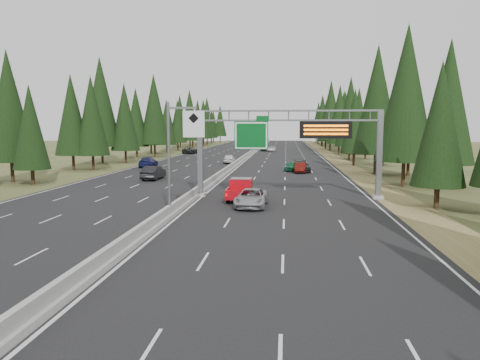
# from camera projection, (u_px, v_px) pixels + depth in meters

# --- Properties ---
(road) EXTENTS (32.00, 260.00, 0.08)m
(road) POSITION_uv_depth(u_px,v_px,m) (243.00, 161.00, 87.27)
(road) COLOR black
(road) RESTS_ON ground
(shoulder_right) EXTENTS (3.60, 260.00, 0.06)m
(shoulder_right) POSITION_uv_depth(u_px,v_px,m) (339.00, 162.00, 85.53)
(shoulder_right) COLOR olive
(shoulder_right) RESTS_ON ground
(shoulder_left) EXTENTS (3.60, 260.00, 0.06)m
(shoulder_left) POSITION_uv_depth(u_px,v_px,m) (150.00, 160.00, 89.01)
(shoulder_left) COLOR #3D4721
(shoulder_left) RESTS_ON ground
(median_barrier) EXTENTS (0.70, 260.00, 0.85)m
(median_barrier) POSITION_uv_depth(u_px,v_px,m) (243.00, 159.00, 87.23)
(median_barrier) COLOR gray
(median_barrier) RESTS_ON road
(sign_gantry) EXTENTS (16.75, 0.98, 7.80)m
(sign_gantry) POSITION_uv_depth(u_px,v_px,m) (296.00, 140.00, 41.20)
(sign_gantry) COLOR slate
(sign_gantry) RESTS_ON road
(hov_sign_pole) EXTENTS (2.80, 0.50, 8.00)m
(hov_sign_pole) POSITION_uv_depth(u_px,v_px,m) (177.00, 151.00, 32.27)
(hov_sign_pole) COLOR slate
(hov_sign_pole) RESTS_ON road
(tree_row_right) EXTENTS (11.81, 240.84, 18.49)m
(tree_row_right) POSITION_uv_depth(u_px,v_px,m) (368.00, 111.00, 80.22)
(tree_row_right) COLOR black
(tree_row_right) RESTS_ON ground
(tree_row_left) EXTENTS (11.64, 242.09, 18.97)m
(tree_row_left) POSITION_uv_depth(u_px,v_px,m) (93.00, 108.00, 72.97)
(tree_row_left) COLOR black
(tree_row_left) RESTS_ON ground
(silver_minivan) EXTENTS (2.55, 5.21, 1.43)m
(silver_minivan) POSITION_uv_depth(u_px,v_px,m) (251.00, 198.00, 37.02)
(silver_minivan) COLOR #9D9CA1
(silver_minivan) RESTS_ON road
(red_pickup) EXTENTS (1.98, 5.54, 1.80)m
(red_pickup) POSITION_uv_depth(u_px,v_px,m) (241.00, 188.00, 40.83)
(red_pickup) COLOR black
(red_pickup) RESTS_ON road
(car_ahead_green) EXTENTS (1.93, 4.13, 1.37)m
(car_ahead_green) POSITION_uv_depth(u_px,v_px,m) (291.00, 166.00, 67.00)
(car_ahead_green) COLOR #166038
(car_ahead_green) RESTS_ON road
(car_ahead_dkred) EXTENTS (1.72, 4.30, 1.39)m
(car_ahead_dkred) POSITION_uv_depth(u_px,v_px,m) (300.00, 168.00, 64.69)
(car_ahead_dkred) COLOR #5A100C
(car_ahead_dkred) RESTS_ON road
(car_ahead_dkgrey) EXTENTS (2.61, 5.50, 1.55)m
(car_ahead_dkgrey) POSITION_uv_depth(u_px,v_px,m) (301.00, 166.00, 65.97)
(car_ahead_dkgrey) COLOR black
(car_ahead_dkgrey) RESTS_ON road
(car_ahead_white) EXTENTS (2.20, 4.65, 1.28)m
(car_ahead_white) POSITION_uv_depth(u_px,v_px,m) (271.00, 149.00, 120.88)
(car_ahead_white) COLOR white
(car_ahead_white) RESTS_ON road
(car_ahead_far) EXTENTS (2.21, 4.70, 1.55)m
(car_ahead_far) POSITION_uv_depth(u_px,v_px,m) (265.00, 148.00, 122.84)
(car_ahead_far) COLOR black
(car_ahead_far) RESTS_ON road
(car_onc_near) EXTENTS (1.89, 5.03, 1.64)m
(car_onc_near) POSITION_uv_depth(u_px,v_px,m) (153.00, 173.00, 56.22)
(car_onc_near) COLOR black
(car_onc_near) RESTS_ON road
(car_onc_blue) EXTENTS (2.52, 5.53, 1.57)m
(car_onc_blue) POSITION_uv_depth(u_px,v_px,m) (148.00, 162.00, 73.66)
(car_onc_blue) COLOR #161A4F
(car_onc_blue) RESTS_ON road
(car_onc_white) EXTENTS (1.99, 4.68, 1.58)m
(car_onc_white) POSITION_uv_depth(u_px,v_px,m) (229.00, 159.00, 81.34)
(car_onc_white) COLOR silver
(car_onc_white) RESTS_ON road
(car_onc_far) EXTENTS (3.23, 6.01, 1.60)m
(car_onc_far) POSITION_uv_depth(u_px,v_px,m) (190.00, 150.00, 110.64)
(car_onc_far) COLOR black
(car_onc_far) RESTS_ON road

